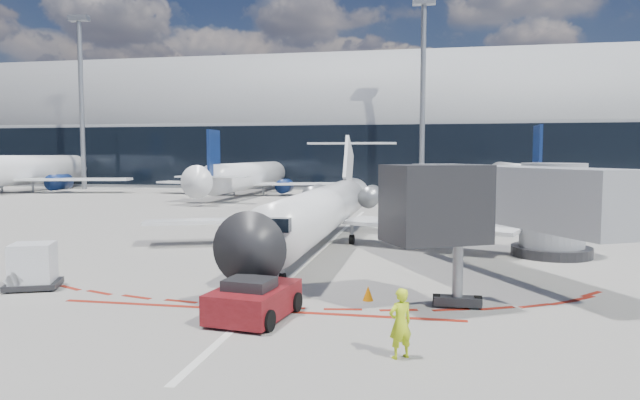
% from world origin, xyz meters
% --- Properties ---
extents(ground, '(260.00, 260.00, 0.00)m').
position_xyz_m(ground, '(0.00, 0.00, 0.00)').
color(ground, slate).
rests_on(ground, ground).
extents(apron_centerline, '(0.25, 40.00, 0.01)m').
position_xyz_m(apron_centerline, '(0.00, 2.00, 0.01)').
color(apron_centerline, silver).
rests_on(apron_centerline, ground).
extents(apron_stop_bar, '(14.00, 0.25, 0.01)m').
position_xyz_m(apron_stop_bar, '(0.00, -11.50, 0.01)').
color(apron_stop_bar, maroon).
rests_on(apron_stop_bar, ground).
extents(terminal_building, '(150.00, 24.15, 24.00)m').
position_xyz_m(terminal_building, '(0.00, 64.97, 8.52)').
color(terminal_building, gray).
rests_on(terminal_building, ground).
extents(jet_bridge, '(10.03, 15.20, 4.90)m').
position_xyz_m(jet_bridge, '(9.79, -3.01, 3.01)').
color(jet_bridge, gray).
rests_on(jet_bridge, ground).
extents(light_mast_west, '(0.70, 0.70, 25.00)m').
position_xyz_m(light_mast_west, '(-45.00, 48.00, 12.50)').
color(light_mast_west, gray).
rests_on(light_mast_west, ground).
extents(light_mast_centre, '(0.70, 0.70, 25.00)m').
position_xyz_m(light_mast_centre, '(5.00, 48.00, 12.50)').
color(light_mast_centre, gray).
rests_on(light_mast_centre, ground).
extents(regional_jet, '(21.44, 26.44, 6.62)m').
position_xyz_m(regional_jet, '(0.03, 1.82, 2.21)').
color(regional_jet, silver).
rests_on(regional_jet, ground).
extents(pushback_tug, '(2.63, 5.32, 1.36)m').
position_xyz_m(pushback_tug, '(0.27, -12.41, 0.60)').
color(pushback_tug, '#560C0E').
rests_on(pushback_tug, ground).
extents(ramp_worker, '(0.80, 0.75, 1.84)m').
position_xyz_m(ramp_worker, '(5.04, -15.15, 0.92)').
color(ramp_worker, '#C2E117').
rests_on(ramp_worker, ground).
extents(uld_container, '(2.38, 2.23, 1.79)m').
position_xyz_m(uld_container, '(-9.42, -10.10, 0.88)').
color(uld_container, black).
rests_on(uld_container, ground).
extents(safety_cone_right, '(0.38, 0.38, 0.53)m').
position_xyz_m(safety_cone_right, '(3.64, -9.51, 0.27)').
color(safety_cone_right, orange).
rests_on(safety_cone_right, ground).
extents(bg_airliner_0, '(36.95, 39.13, 11.95)m').
position_xyz_m(bg_airliner_0, '(-49.73, 40.71, 5.98)').
color(bg_airliner_0, silver).
rests_on(bg_airliner_0, ground).
extents(bg_airliner_1, '(30.29, 32.08, 9.80)m').
position_xyz_m(bg_airliner_1, '(-16.76, 41.23, 4.90)').
color(bg_airliner_1, silver).
rests_on(bg_airliner_1, ground).
extents(bg_airliner_2, '(30.57, 32.37, 9.89)m').
position_xyz_m(bg_airliner_2, '(15.65, 38.74, 4.95)').
color(bg_airliner_2, silver).
rests_on(bg_airliner_2, ground).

